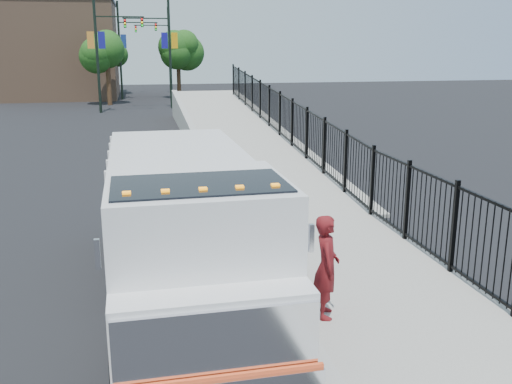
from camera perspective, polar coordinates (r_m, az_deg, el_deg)
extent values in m
plane|color=black|center=(10.76, 1.95, -9.95)|extent=(120.00, 120.00, 0.00)
cube|color=#9E998E|center=(9.69, 16.30, -13.08)|extent=(3.55, 12.00, 0.12)
cube|color=#ADAAA3|center=(9.00, 5.03, -14.61)|extent=(0.30, 12.00, 0.16)
cube|color=#9E998E|center=(26.29, -1.73, 4.69)|extent=(3.95, 24.06, 3.19)
cube|color=black|center=(22.59, 3.61, 5.38)|extent=(0.10, 28.00, 1.80)
cube|color=black|center=(10.70, -7.16, -6.87)|extent=(1.16, 7.11, 0.23)
cube|color=white|center=(8.10, -5.72, -6.05)|extent=(2.49, 2.34, 2.09)
cube|color=white|center=(7.13, -4.29, -13.60)|extent=(2.46, 0.77, 1.04)
cube|color=silver|center=(6.80, -3.80, -15.10)|extent=(2.40, 0.12, 0.89)
cube|color=#F04F22|center=(6.91, -3.63, -18.07)|extent=(2.51, 0.09, 0.06)
cube|color=black|center=(7.65, -5.60, -2.33)|extent=(2.32, 1.39, 0.89)
cube|color=white|center=(11.68, -7.97, 0.29)|extent=(2.57, 4.42, 1.77)
cube|color=silver|center=(6.93, -15.57, -5.99)|extent=(0.06, 0.06, 0.37)
cube|color=silver|center=(7.24, 5.55, -4.61)|extent=(0.06, 0.06, 0.37)
cube|color=orange|center=(7.14, -12.81, -0.21)|extent=(0.11, 0.09, 0.06)
cube|color=orange|center=(7.15, -9.05, 0.00)|extent=(0.11, 0.09, 0.06)
cube|color=orange|center=(7.19, -5.32, 0.20)|extent=(0.11, 0.09, 0.06)
cube|color=orange|center=(7.26, -1.64, 0.40)|extent=(0.11, 0.09, 0.06)
cube|color=orange|center=(7.36, 1.95, 0.59)|extent=(0.11, 0.09, 0.06)
cylinder|color=black|center=(7.86, -13.09, -15.88)|extent=(0.35, 1.05, 1.04)
cylinder|color=black|center=(8.10, 3.12, -14.54)|extent=(0.35, 1.05, 1.04)
cylinder|color=black|center=(12.56, -13.04, -4.15)|extent=(0.35, 1.05, 1.04)
cylinder|color=black|center=(12.70, -3.10, -3.56)|extent=(0.35, 1.05, 1.04)
cylinder|color=black|center=(13.65, -13.04, -2.64)|extent=(0.35, 1.05, 1.04)
cylinder|color=black|center=(13.79, -3.90, -2.12)|extent=(0.35, 1.05, 1.04)
imported|color=maroon|center=(9.35, 7.07, -7.40)|extent=(0.55, 0.71, 1.72)
cylinder|color=black|center=(40.44, -15.62, 13.29)|extent=(0.18, 0.18, 8.00)
cube|color=black|center=(40.41, -13.49, 16.68)|extent=(3.20, 0.08, 0.08)
cube|color=black|center=(40.39, -11.33, 16.30)|extent=(0.18, 0.22, 0.60)
cube|color=navy|center=(40.41, -15.19, 14.45)|extent=(0.45, 0.04, 1.10)
cube|color=orange|center=(40.46, -16.21, 14.38)|extent=(0.45, 0.04, 1.10)
cylinder|color=black|center=(42.43, -8.60, 13.67)|extent=(0.18, 0.18, 8.00)
cube|color=black|center=(42.40, -10.97, 16.69)|extent=(3.20, 0.08, 0.08)
cube|color=black|center=(42.38, -12.97, 16.11)|extent=(0.18, 0.22, 0.60)
cube|color=orange|center=(42.45, -8.15, 14.77)|extent=(0.45, 0.04, 1.10)
cube|color=navy|center=(42.41, -9.13, 14.74)|extent=(0.45, 0.04, 1.10)
cylinder|color=black|center=(50.20, -13.46, 13.54)|extent=(0.18, 0.18, 8.00)
cube|color=black|center=(50.22, -11.72, 16.26)|extent=(3.20, 0.08, 0.08)
cube|color=black|center=(50.24, -9.99, 15.94)|extent=(0.18, 0.22, 0.60)
cube|color=navy|center=(50.20, -13.10, 14.47)|extent=(0.45, 0.04, 1.10)
cube|color=#C26D03|center=(50.21, -13.92, 14.43)|extent=(0.45, 0.04, 1.10)
cylinder|color=black|center=(56.75, -8.67, 13.82)|extent=(0.18, 0.18, 8.00)
cube|color=black|center=(56.71, -10.44, 16.08)|extent=(3.20, 0.08, 0.08)
cube|color=black|center=(56.68, -11.93, 15.65)|extent=(0.18, 0.22, 0.60)
cube|color=orange|center=(56.77, -8.33, 14.64)|extent=(0.45, 0.04, 1.10)
cube|color=navy|center=(56.73, -9.06, 14.61)|extent=(0.45, 0.04, 1.10)
cylinder|color=#382314|center=(45.78, -14.50, 10.42)|extent=(0.36, 0.36, 3.20)
sphere|color=#194714|center=(45.70, -14.70, 13.42)|extent=(2.89, 2.89, 2.89)
cylinder|color=#382314|center=(50.99, -7.72, 11.10)|extent=(0.36, 0.36, 3.20)
sphere|color=#194714|center=(50.91, -7.82, 13.80)|extent=(2.81, 2.81, 2.81)
cylinder|color=#382314|center=(56.48, -14.11, 11.12)|extent=(0.36, 0.36, 3.20)
sphere|color=#194714|center=(56.41, -14.26, 13.55)|extent=(2.71, 2.71, 2.71)
cube|color=#8C664C|center=(53.94, -19.28, 13.18)|extent=(10.00, 10.00, 8.00)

